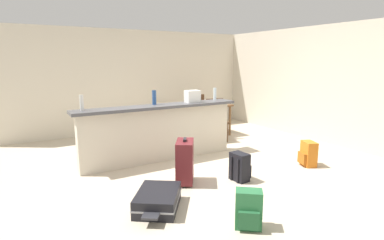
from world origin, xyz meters
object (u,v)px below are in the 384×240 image
bottle_blue (154,97)px  dining_chair_near_partition (216,118)px  backpack_black (240,167)px  bottle_white (82,103)px  backpack_green (249,210)px  dining_table (205,108)px  suitcase_flat_black (158,200)px  grocery_bag (192,96)px  bottle_clear (215,94)px  backpack_orange (308,154)px  suitcase_upright_maroon (185,161)px  dining_chair_far_side (195,110)px

bottle_blue → dining_chair_near_partition: (1.73, 0.59, -0.61)m
backpack_black → bottle_white: bearing=142.0°
backpack_green → dining_table: bearing=63.7°
dining_chair_near_partition → suitcase_flat_black: size_ratio=1.07×
bottle_white → bottle_blue: 1.23m
bottle_blue → backpack_black: size_ratio=0.60×
dining_chair_near_partition → backpack_green: size_ratio=2.21×
bottle_blue → backpack_black: bottle_blue is taller
bottle_white → grocery_bag: bearing=-0.5°
bottle_white → grocery_bag: (1.96, -0.02, -0.01)m
bottle_blue → suitcase_flat_black: 2.17m
dining_chair_near_partition → backpack_black: (-1.05, -2.14, -0.31)m
bottle_clear → backpack_orange: size_ratio=0.57×
grocery_bag → backpack_orange: 2.26m
backpack_orange → bottle_blue: bearing=142.4°
dining_table → suitcase_flat_black: size_ratio=1.27×
backpack_orange → suitcase_flat_black: bearing=-177.0°
suitcase_upright_maroon → grocery_bag: bearing=55.1°
backpack_green → suitcase_flat_black: bearing=126.0°
dining_chair_near_partition → backpack_black: 2.40m
dining_table → suitcase_upright_maroon: 3.04m
backpack_green → bottle_blue: bearing=87.9°
grocery_bag → dining_chair_far_side: 2.17m
suitcase_flat_black → bottle_blue: bearing=67.1°
bottle_blue → dining_chair_near_partition: bottle_blue is taller
suitcase_upright_maroon → backpack_orange: suitcase_upright_maroon is taller
dining_table → suitcase_flat_black: (-2.54, -2.92, -0.54)m
dining_chair_far_side → backpack_green: size_ratio=2.21×
bottle_white → backpack_orange: bearing=-25.1°
backpack_green → dining_chair_near_partition: bearing=60.7°
dining_chair_near_partition → backpack_black: size_ratio=2.21×
suitcase_flat_black → backpack_orange: 2.85m
bottle_blue → backpack_green: 2.82m
bottle_clear → backpack_black: (-0.59, -1.55, -0.92)m
backpack_black → suitcase_upright_maroon: bearing=156.5°
grocery_bag → dining_table: grocery_bag is taller
bottle_white → backpack_orange: 3.79m
dining_chair_near_partition → dining_chair_far_side: size_ratio=1.00×
dining_chair_far_side → backpack_orange: 3.34m
dining_table → suitcase_upright_maroon: size_ratio=1.64×
grocery_bag → dining_chair_far_side: (1.12, 1.77, -0.60)m
bottle_white → grocery_bag: size_ratio=0.94×
bottle_blue → backpack_orange: bearing=-37.6°
bottle_blue → backpack_black: bearing=-66.3°
backpack_orange → bottle_white: bearing=154.9°
grocery_bag → backpack_orange: size_ratio=0.62×
bottle_clear → dining_chair_far_side: bottle_clear is taller
dining_chair_near_partition → dining_chair_far_side: same height
bottle_white → dining_chair_near_partition: bearing=12.3°
dining_table → dining_chair_near_partition: dining_chair_near_partition is taller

